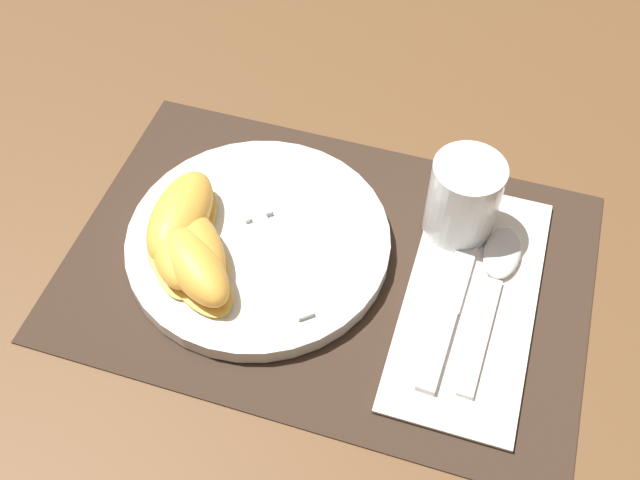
{
  "coord_description": "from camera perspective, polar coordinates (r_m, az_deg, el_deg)",
  "views": [
    {
      "loc": [
        0.11,
        -0.38,
        0.57
      ],
      "look_at": [
        -0.01,
        0.01,
        0.02
      ],
      "focal_mm": 42.0,
      "sensor_mm": 36.0,
      "label": 1
    }
  ],
  "objects": [
    {
      "name": "citrus_wedge_2",
      "position": [
        0.67,
        -9.44,
        -0.66
      ],
      "size": [
        0.1,
        0.11,
        0.03
      ],
      "color": "#F7C656",
      "rests_on": "plate"
    },
    {
      "name": "placemat",
      "position": [
        0.69,
        0.62,
        -1.93
      ],
      "size": [
        0.47,
        0.32,
        0.0
      ],
      "color": "#38281E",
      "rests_on": "ground_plane"
    },
    {
      "name": "napkin",
      "position": [
        0.68,
        11.35,
        -4.69
      ],
      "size": [
        0.11,
        0.26,
        0.0
      ],
      "color": "white",
      "rests_on": "placemat"
    },
    {
      "name": "plate",
      "position": [
        0.7,
        -4.69,
        -0.09
      ],
      "size": [
        0.24,
        0.24,
        0.02
      ],
      "color": "white",
      "rests_on": "placemat"
    },
    {
      "name": "citrus_wedge_0",
      "position": [
        0.69,
        -10.56,
        1.66
      ],
      "size": [
        0.06,
        0.11,
        0.04
      ],
      "color": "#F7C656",
      "rests_on": "plate"
    },
    {
      "name": "knife",
      "position": [
        0.67,
        10.03,
        -4.39
      ],
      "size": [
        0.03,
        0.2,
        0.01
      ],
      "color": "silver",
      "rests_on": "napkin"
    },
    {
      "name": "juice_glass",
      "position": [
        0.7,
        10.8,
        2.81
      ],
      "size": [
        0.07,
        0.07,
        0.08
      ],
      "color": "silver",
      "rests_on": "placemat"
    },
    {
      "name": "citrus_wedge_3",
      "position": [
        0.66,
        -9.75,
        -1.73
      ],
      "size": [
        0.12,
        0.11,
        0.04
      ],
      "color": "#F7C656",
      "rests_on": "plate"
    },
    {
      "name": "citrus_wedge_1",
      "position": [
        0.68,
        -10.83,
        -0.29
      ],
      "size": [
        0.09,
        0.11,
        0.04
      ],
      "color": "#F7C656",
      "rests_on": "plate"
    },
    {
      "name": "fork",
      "position": [
        0.7,
        -4.45,
        1.23
      ],
      "size": [
        0.14,
        0.16,
        0.0
      ],
      "color": "silver",
      "rests_on": "plate"
    },
    {
      "name": "spoon",
      "position": [
        0.69,
        13.31,
        -2.5
      ],
      "size": [
        0.04,
        0.18,
        0.01
      ],
      "color": "silver",
      "rests_on": "napkin"
    },
    {
      "name": "ground_plane",
      "position": [
        0.69,
        0.62,
        -2.03
      ],
      "size": [
        3.0,
        3.0,
        0.0
      ],
      "primitive_type": "plane",
      "color": "brown"
    }
  ]
}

